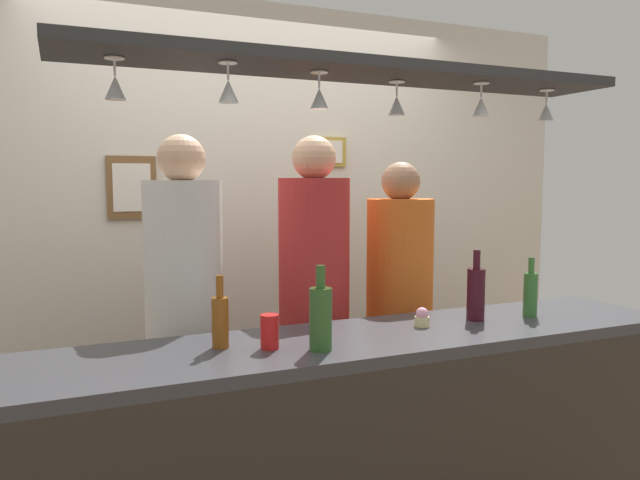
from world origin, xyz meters
The scene contains 20 objects.
back_wall centered at (0.00, 1.10, 1.30)m, with size 4.40×0.06×2.60m, color silver.
bar_counter centered at (0.00, -0.50, 0.66)m, with size 2.70×0.55×0.98m.
overhead_glass_rack centered at (0.00, -0.30, 1.98)m, with size 2.20×0.36×0.04m, color black.
hanging_wineglass_far_left centered at (-0.88, -0.29, 1.87)m, with size 0.07×0.07×0.13m.
hanging_wineglass_left centered at (-0.53, -0.35, 1.87)m, with size 0.07×0.07×0.13m.
hanging_wineglass_center_left centered at (-0.18, -0.31, 1.87)m, with size 0.07×0.07×0.13m.
hanging_wineglass_center centered at (0.19, -0.24, 1.87)m, with size 0.07×0.07×0.13m.
hanging_wineglass_center_right centered at (0.52, -0.34, 1.87)m, with size 0.07×0.07×0.13m.
hanging_wineglass_right centered at (0.90, -0.30, 1.87)m, with size 0.07×0.07×0.13m.
person_left_white_patterned_shirt centered at (-0.57, 0.28, 1.07)m, with size 0.34×0.34×1.76m.
person_middle_red_shirt centered at (0.05, 0.28, 1.08)m, with size 0.34×0.34×1.78m.
person_right_orange_shirt centered at (0.52, 0.28, 1.00)m, with size 0.34×0.34×1.66m.
bottle_beer_amber_tall centered at (-0.56, -0.30, 1.08)m, with size 0.06×0.06×0.26m.
bottle_wine_dark_red centered at (0.55, -0.31, 1.09)m, with size 0.08×0.08×0.30m.
bottle_beer_green_import centered at (0.81, -0.34, 1.08)m, with size 0.06×0.06×0.26m.
bottle_champagne_green centered at (-0.24, -0.47, 1.09)m, with size 0.08×0.08×0.30m.
drink_can centered at (-0.40, -0.38, 1.04)m, with size 0.07×0.07×0.12m, color red.
cupcake centered at (0.27, -0.31, 1.01)m, with size 0.06×0.06×0.08m.
picture_frame_caricature centered at (-0.70, 1.06, 1.53)m, with size 0.26×0.02×0.34m.
picture_frame_upper_small centered at (0.47, 1.06, 1.74)m, with size 0.22×0.02×0.18m.
Camera 1 is at (-1.06, -2.36, 1.57)m, focal length 33.85 mm.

